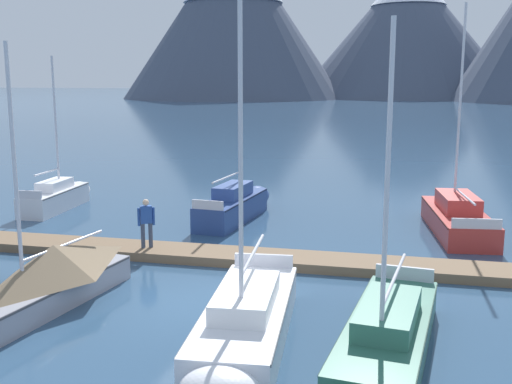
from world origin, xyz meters
name	(u,v)px	position (x,y,z in m)	size (l,w,h in m)	color
ground_plane	(198,303)	(0.00, 0.00, 0.00)	(700.00, 700.00, 0.00)	#2D4C6B
mountain_west_summit	(233,12)	(-52.23, 170.20, 26.14)	(68.36, 68.36, 50.08)	#424C60
mountain_central_massif	(407,29)	(-0.82, 193.40, 21.66)	(71.78, 71.78, 42.38)	#424C60
dock	(240,257)	(0.00, 4.00, 0.14)	(23.20, 2.70, 0.30)	brown
sailboat_nearest_berth	(58,196)	(-10.71, 9.87, 0.60)	(1.78, 5.47, 7.04)	silver
sailboat_mid_dock_port	(42,280)	(-3.87, -1.36, 0.75)	(2.36, 6.83, 6.89)	#93939E
sailboat_mid_dock_starboard	(237,204)	(-2.00, 10.20, 0.63)	(1.81, 6.84, 6.77)	navy
sailboat_far_berth	(244,324)	(2.01, -2.33, 0.57)	(2.53, 6.91, 7.68)	white
sailboat_outer_slip	(385,341)	(5.13, -2.31, 0.51)	(2.18, 7.22, 7.15)	#336B56
sailboat_end_of_dock	(456,216)	(7.12, 10.31, 0.61)	(2.82, 7.10, 8.89)	#B2332D
person_on_dock	(146,220)	(-3.27, 3.76, 1.26)	(0.51, 0.39, 1.69)	#384256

